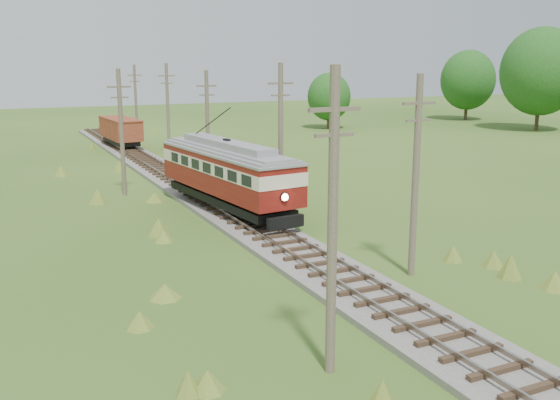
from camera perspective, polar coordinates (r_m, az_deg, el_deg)
railbed_main at (r=40.01m, az=-5.94°, el=-0.32°), size 3.60×96.00×0.57m
streetcar at (r=37.40m, az=-4.85°, el=2.76°), size 4.48×13.09×5.93m
gondola at (r=67.84m, az=-14.37°, el=6.22°), size 3.12×8.27×2.70m
gravel_pile at (r=57.50m, az=-7.56°, el=4.03°), size 3.76×3.99×1.37m
utility_pole_r_2 at (r=26.78m, az=12.30°, el=2.27°), size 1.60×0.30×8.60m
utility_pole_r_3 at (r=37.71m, az=0.06°, el=5.80°), size 1.60×0.30×9.00m
utility_pole_r_4 at (r=49.67m, az=-6.65°, el=7.00°), size 1.60×0.30×8.40m
utility_pole_r_5 at (r=62.16m, az=-10.22°, el=8.23°), size 1.60×0.30×8.90m
utility_pole_r_6 at (r=74.72m, az=-13.04°, el=8.73°), size 1.60×0.30×8.70m
utility_pole_l_a at (r=17.74m, az=4.82°, el=-2.01°), size 1.60×0.30×9.00m
utility_pole_l_b at (r=43.88m, az=-14.29°, el=6.10°), size 1.60×0.30×8.60m
tree_right_4 at (r=90.41m, az=22.77°, el=10.78°), size 10.50×10.50×13.53m
tree_right_5 at (r=103.22m, az=16.80°, el=10.46°), size 8.40×8.40×10.82m
tree_mid_b at (r=86.37m, az=4.51°, el=9.40°), size 5.88×5.88×7.57m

